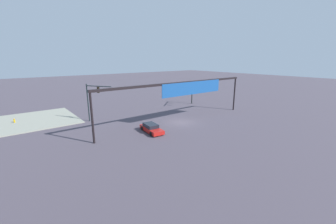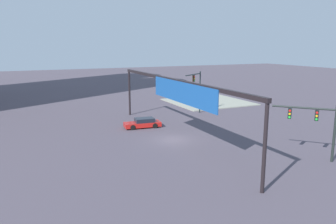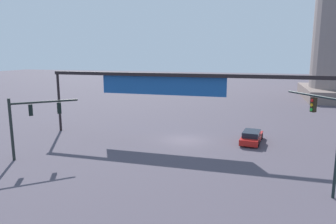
# 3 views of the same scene
# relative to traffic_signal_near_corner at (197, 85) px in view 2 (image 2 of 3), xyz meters

# --- Properties ---
(ground_plane) EXTENTS (229.61, 229.61, 0.00)m
(ground_plane) POSITION_rel_traffic_signal_near_corner_xyz_m (-11.10, 9.23, -4.33)
(ground_plane) COLOR #4B444F
(sidewalk_corner) EXTENTS (12.90, 13.32, 0.15)m
(sidewalk_corner) POSITION_rel_traffic_signal_near_corner_xyz_m (7.98, -7.02, -4.25)
(sidewalk_corner) COLOR gray
(sidewalk_corner) RESTS_ON ground
(traffic_signal_near_corner) EXTENTS (2.75, 3.99, 6.36)m
(traffic_signal_near_corner) POSITION_rel_traffic_signal_near_corner_xyz_m (0.00, 0.00, 0.00)
(traffic_signal_near_corner) COLOR black
(traffic_signal_near_corner) RESTS_ON ground
(traffic_signal_opposite_side) EXTENTS (4.16, 3.80, 5.17)m
(traffic_signal_opposite_side) POSITION_rel_traffic_signal_near_corner_xyz_m (-22.28, 0.53, -0.75)
(traffic_signal_opposite_side) COLOR black
(traffic_signal_opposite_side) RESTS_ON ground
(overhead_sign_gantry) EXTENTS (29.57, 0.43, 6.78)m
(overhead_sign_gantry) POSITION_rel_traffic_signal_near_corner_xyz_m (-11.91, 9.51, 1.45)
(overhead_sign_gantry) COLOR black
(overhead_sign_gantry) RESTS_ON ground
(sedan_car_approaching) EXTENTS (2.22, 4.72, 1.21)m
(sedan_car_approaching) POSITION_rel_traffic_signal_near_corner_xyz_m (-4.56, 10.41, -3.75)
(sedan_car_approaching) COLOR red
(sedan_car_approaching) RESTS_ON ground
(fire_hydrant_on_curb) EXTENTS (0.33, 0.22, 0.71)m
(fire_hydrant_on_curb) POSITION_rel_traffic_signal_near_corner_xyz_m (10.73, -7.08, -3.84)
(fire_hydrant_on_curb) COLOR #C7990F
(fire_hydrant_on_curb) RESTS_ON sidewalk_corner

